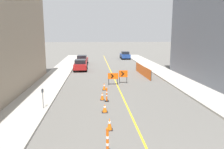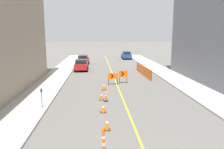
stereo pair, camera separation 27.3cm
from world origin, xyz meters
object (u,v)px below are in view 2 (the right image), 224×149
(parked_car_curb_near, at_px, (81,65))
(parked_car_curb_mid, at_px, (83,60))
(traffic_cone_fourth, at_px, (103,108))
(parking_meter_near_curb, at_px, (41,94))
(traffic_cone_farthest, at_px, (104,87))
(arrow_barricade_primary, at_px, (113,77))
(traffic_cone_third, at_px, (107,124))
(traffic_cone_fifth, at_px, (101,96))
(delineator_post_rear, at_px, (106,95))
(arrow_barricade_secondary, at_px, (123,74))
(delineator_post_front, at_px, (103,144))
(parked_car_curb_far, at_px, (126,55))

(parked_car_curb_near, height_order, parked_car_curb_mid, same)
(traffic_cone_fourth, bearing_deg, parking_meter_near_curb, 169.53)
(parked_car_curb_near, xyz_separation_m, parking_meter_near_curb, (-1.55, -16.87, 0.32))
(traffic_cone_farthest, bearing_deg, parked_car_curb_near, 103.81)
(traffic_cone_farthest, distance_m, arrow_barricade_primary, 2.34)
(traffic_cone_third, bearing_deg, parked_car_curb_mid, 96.06)
(traffic_cone_fifth, distance_m, delineator_post_rear, 0.54)
(traffic_cone_fourth, bearing_deg, parked_car_curb_near, 98.52)
(traffic_cone_fourth, height_order, arrow_barricade_secondary, arrow_barricade_secondary)
(traffic_cone_fourth, xyz_separation_m, delineator_post_rear, (0.27, 2.39, 0.18))
(traffic_cone_fourth, xyz_separation_m, parking_meter_near_curb, (-4.19, 0.77, 0.83))
(traffic_cone_fifth, height_order, delineator_post_front, delineator_post_front)
(delineator_post_rear, height_order, parking_meter_near_curb, parking_meter_near_curb)
(parked_car_curb_mid, distance_m, parking_meter_near_curb, 23.44)
(parked_car_curb_mid, xyz_separation_m, parking_meter_near_curb, (-1.45, -23.39, 0.32))
(parked_car_curb_far, bearing_deg, traffic_cone_third, -98.48)
(traffic_cone_fourth, bearing_deg, parked_car_curb_mid, 96.47)
(arrow_barricade_primary, bearing_deg, parking_meter_near_curb, -125.60)
(traffic_cone_third, height_order, parking_meter_near_curb, parking_meter_near_curb)
(traffic_cone_fourth, height_order, parking_meter_near_curb, parking_meter_near_curb)
(arrow_barricade_secondary, distance_m, parked_car_curb_mid, 16.40)
(traffic_cone_fourth, xyz_separation_m, delineator_post_front, (-0.15, -5.40, 0.29))
(parked_car_curb_near, relative_size, parking_meter_near_curb, 3.13)
(delineator_post_front, height_order, parked_car_curb_near, parked_car_curb_near)
(traffic_cone_farthest, xyz_separation_m, delineator_post_front, (-0.39, -11.31, 0.24))
(delineator_post_front, height_order, parked_car_curb_far, parked_car_curb_far)
(delineator_post_rear, xyz_separation_m, arrow_barricade_secondary, (2.11, 6.19, 0.50))
(parked_car_curb_far, relative_size, parking_meter_near_curb, 3.13)
(parked_car_curb_near, bearing_deg, traffic_cone_third, -83.41)
(delineator_post_rear, distance_m, parked_car_curb_far, 30.23)
(arrow_barricade_secondary, height_order, parked_car_curb_mid, parked_car_curb_mid)
(traffic_cone_fourth, distance_m, arrow_barricade_primary, 8.07)
(traffic_cone_fifth, xyz_separation_m, parked_car_curb_mid, (-2.68, 21.37, 0.47))
(traffic_cone_farthest, distance_m, parked_car_curb_far, 26.79)
(traffic_cone_fifth, relative_size, delineator_post_front, 0.50)
(parked_car_curb_mid, bearing_deg, arrow_barricade_primary, -73.64)
(traffic_cone_farthest, height_order, parked_car_curb_mid, parked_car_curb_mid)
(traffic_cone_third, bearing_deg, delineator_post_front, -95.92)
(traffic_cone_farthest, xyz_separation_m, arrow_barricade_primary, (1.00, 2.04, 0.54))
(traffic_cone_fifth, relative_size, parked_car_curb_mid, 0.15)
(traffic_cone_third, xyz_separation_m, parking_meter_near_curb, (-4.31, 3.55, 0.78))
(arrow_barricade_secondary, bearing_deg, delineator_post_rear, -106.86)
(delineator_post_rear, bearing_deg, arrow_barricade_primary, 80.07)
(delineator_post_rear, bearing_deg, delineator_post_front, -93.12)
(traffic_cone_third, height_order, delineator_post_front, delineator_post_front)
(parking_meter_near_curb, bearing_deg, delineator_post_rear, 19.94)
(arrow_barricade_primary, xyz_separation_m, parked_car_curb_mid, (-3.99, 16.21, -0.08))
(traffic_cone_farthest, distance_m, parked_car_curb_mid, 18.50)
(arrow_barricade_primary, height_order, parked_car_curb_near, parked_car_curb_near)
(arrow_barricade_secondary, bearing_deg, parked_car_curb_far, 83.40)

